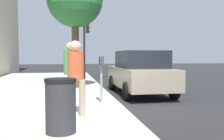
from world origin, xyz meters
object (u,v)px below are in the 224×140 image
object	(u,v)px
parking_meter	(101,69)
street_tree	(75,0)
pedestrian_at_meter	(71,67)
trash_bin	(61,105)
parked_sedan_near	(140,72)
traffic_signal	(86,39)
pedestrian_bystander	(76,71)

from	to	relation	value
parking_meter	street_tree	size ratio (longest dim) A/B	0.27
pedestrian_at_meter	trash_bin	bearing A→B (deg)	-100.27
parked_sedan_near	traffic_signal	xyz separation A→B (m)	(5.25, 1.82, 1.68)
pedestrian_bystander	parked_sedan_near	world-z (taller)	pedestrian_bystander
parked_sedan_near	traffic_signal	bearing A→B (deg)	19.14
pedestrian_at_meter	parked_sedan_near	xyz separation A→B (m)	(2.33, -2.82, -0.34)
parking_meter	street_tree	bearing A→B (deg)	10.08
pedestrian_bystander	parking_meter	bearing A→B (deg)	10.81
traffic_signal	trash_bin	bearing A→B (deg)	173.40
parked_sedan_near	street_tree	world-z (taller)	street_tree
parking_meter	traffic_signal	xyz separation A→B (m)	(7.58, -0.07, 1.41)
pedestrian_bystander	trash_bin	xyz separation A→B (m)	(-1.37, 0.32, -0.55)
parking_meter	pedestrian_at_meter	bearing A→B (deg)	90.61
parked_sedan_near	street_tree	xyz separation A→B (m)	(1.43, 2.56, 3.12)
pedestrian_at_meter	street_tree	size ratio (longest dim) A/B	0.36
pedestrian_bystander	parked_sedan_near	size ratio (longest dim) A/B	0.41
pedestrian_at_meter	traffic_signal	distance (m)	7.77
pedestrian_at_meter	traffic_signal	bearing A→B (deg)	76.51
pedestrian_bystander	traffic_signal	distance (m)	9.21
parking_meter	pedestrian_at_meter	xyz separation A→B (m)	(-0.01, 0.92, 0.07)
parking_meter	street_tree	distance (m)	4.76
parking_meter	street_tree	xyz separation A→B (m)	(3.76, 0.67, 2.84)
parked_sedan_near	trash_bin	world-z (taller)	parked_sedan_near
trash_bin	street_tree	bearing A→B (deg)	-4.05
street_tree	trash_bin	xyz separation A→B (m)	(-6.62, 0.47, -3.35)
pedestrian_bystander	street_tree	size ratio (longest dim) A/B	0.35
parked_sedan_near	street_tree	bearing A→B (deg)	60.77
pedestrian_at_meter	trash_bin	world-z (taller)	pedestrian_at_meter
parked_sedan_near	trash_bin	xyz separation A→B (m)	(-5.18, 3.03, -0.24)
pedestrian_at_meter	trash_bin	xyz separation A→B (m)	(-2.85, 0.21, -0.58)
pedestrian_at_meter	parked_sedan_near	bearing A→B (deg)	33.59
pedestrian_at_meter	pedestrian_bystander	world-z (taller)	pedestrian_at_meter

